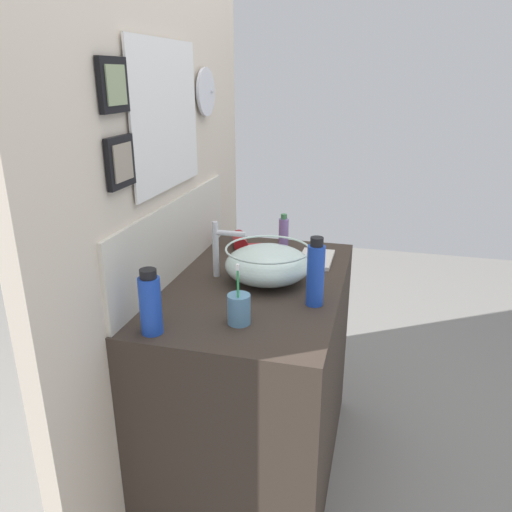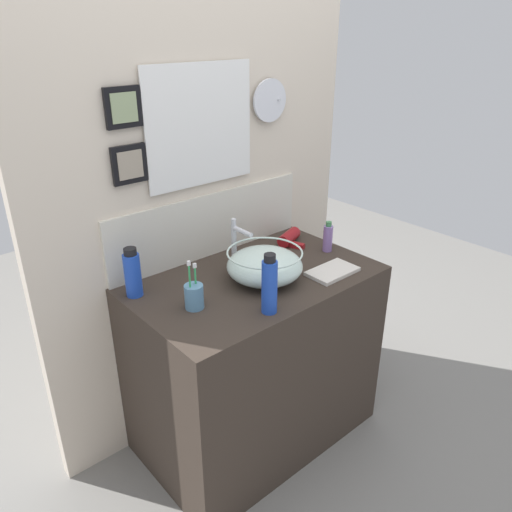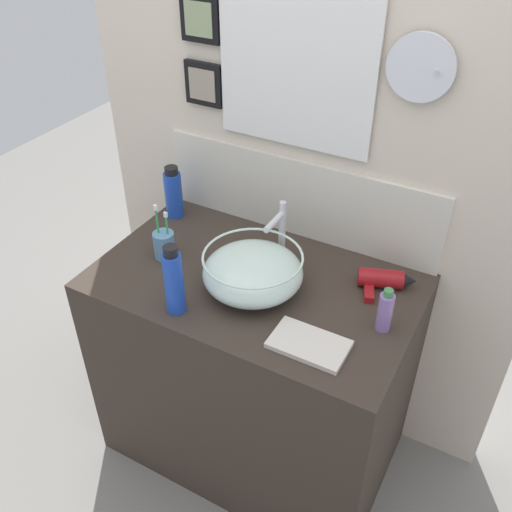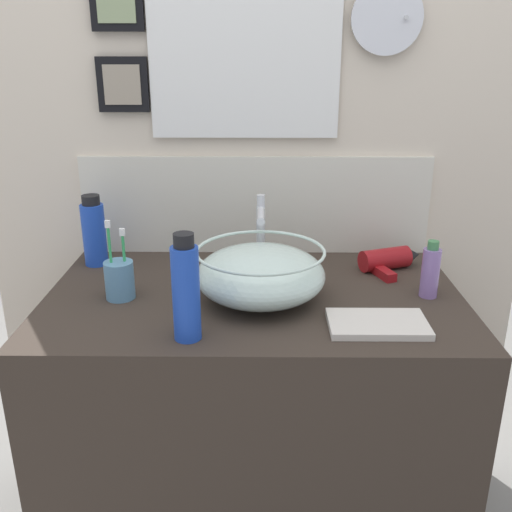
{
  "view_description": "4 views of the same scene",
  "coord_description": "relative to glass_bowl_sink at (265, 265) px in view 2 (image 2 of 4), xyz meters",
  "views": [
    {
      "loc": [
        -1.66,
        -0.43,
        1.58
      ],
      "look_at": [
        0.0,
        0.0,
        0.95
      ],
      "focal_mm": 35.0,
      "sensor_mm": 36.0,
      "label": 1
    },
    {
      "loc": [
        -1.22,
        -1.41,
        1.83
      ],
      "look_at": [
        0.0,
        0.0,
        0.95
      ],
      "focal_mm": 35.0,
      "sensor_mm": 36.0,
      "label": 2
    },
    {
      "loc": [
        0.7,
        -1.26,
        2.02
      ],
      "look_at": [
        0.0,
        0.0,
        0.95
      ],
      "focal_mm": 40.0,
      "sensor_mm": 36.0,
      "label": 3
    },
    {
      "loc": [
        0.02,
        -1.33,
        1.44
      ],
      "look_at": [
        0.0,
        0.0,
        0.95
      ],
      "focal_mm": 40.0,
      "sensor_mm": 36.0,
      "label": 4
    }
  ],
  "objects": [
    {
      "name": "toothbrush_cup",
      "position": [
        -0.35,
        0.01,
        -0.02
      ],
      "size": [
        0.07,
        0.07,
        0.2
      ],
      "color": "#598CB2",
      "rests_on": "vanity_counter"
    },
    {
      "name": "hair_drier",
      "position": [
        0.36,
        0.21,
        -0.04
      ],
      "size": [
        0.19,
        0.17,
        0.06
      ],
      "color": "maroon",
      "rests_on": "vanity_counter"
    },
    {
      "name": "spray_bottle",
      "position": [
        -0.16,
        -0.2,
        0.04
      ],
      "size": [
        0.06,
        0.06,
        0.24
      ],
      "color": "blue",
      "rests_on": "vanity_counter"
    },
    {
      "name": "glass_bowl_sink",
      "position": [
        0.0,
        0.0,
        0.0
      ],
      "size": [
        0.32,
        0.32,
        0.13
      ],
      "color": "silver",
      "rests_on": "vanity_counter"
    },
    {
      "name": "hand_towel",
      "position": [
        0.26,
        -0.14,
        -0.06
      ],
      "size": [
        0.22,
        0.13,
        0.02
      ],
      "primitive_type": "cube",
      "color": "silver",
      "rests_on": "vanity_counter"
    },
    {
      "name": "soap_dispenser",
      "position": [
        -0.47,
        0.24,
        0.03
      ],
      "size": [
        0.07,
        0.07,
        0.2
      ],
      "color": "blue",
      "rests_on": "vanity_counter"
    },
    {
      "name": "faucet",
      "position": [
        0.0,
        0.18,
        0.06
      ],
      "size": [
        0.02,
        0.13,
        0.22
      ],
      "color": "silver",
      "rests_on": "vanity_counter"
    },
    {
      "name": "back_panel",
      "position": [
        -0.02,
        0.39,
        0.35
      ],
      "size": [
        1.62,
        0.1,
        2.55
      ],
      "color": "beige",
      "rests_on": "ground"
    },
    {
      "name": "lotion_bottle",
      "position": [
        0.42,
        0.03,
        -0.0
      ],
      "size": [
        0.04,
        0.04,
        0.15
      ],
      "color": "#8C6BB2",
      "rests_on": "vanity_counter"
    },
    {
      "name": "ground_plane",
      "position": [
        -0.02,
        0.04,
        -0.92
      ],
      "size": [
        6.0,
        6.0,
        0.0
      ],
      "primitive_type": "plane",
      "color": "gray"
    },
    {
      "name": "vanity_counter",
      "position": [
        -0.02,
        0.04,
        -0.5
      ],
      "size": [
        1.05,
        0.64,
        0.85
      ],
      "primitive_type": "cube",
      "color": "#382D26",
      "rests_on": "ground"
    }
  ]
}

